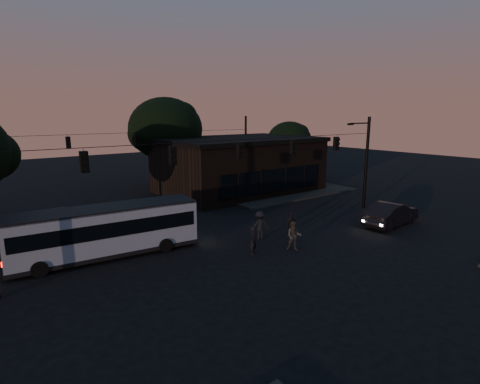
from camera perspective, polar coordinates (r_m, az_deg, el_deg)
ground at (r=20.97m, az=6.73°, el=-9.85°), size 120.00×120.00×0.00m
sidewalk_far_right at (r=38.68m, az=5.18°, el=0.38°), size 14.00×10.00×0.15m
building at (r=37.85m, az=-0.14°, el=4.21°), size 15.40×10.41×5.40m
tree_behind at (r=40.06m, az=-11.27°, el=9.41°), size 7.60×7.60×9.43m
tree_right at (r=45.06m, az=7.52°, el=7.80°), size 5.20×5.20×6.86m
signal_rig_near at (r=22.77m, az=0.00°, el=3.57°), size 26.24×0.30×7.50m
signal_rig_far at (r=36.74m, az=-15.38°, el=5.91°), size 26.24×0.30×7.50m
bus at (r=21.76m, az=-19.70°, el=-5.32°), size 10.07×3.23×2.78m
car at (r=28.43m, az=22.04°, el=-3.09°), size 5.13×2.10×1.65m
pedestrian_a at (r=21.10m, az=2.13°, el=-7.40°), size 0.67×0.57×1.55m
pedestrian_b at (r=21.79m, az=8.23°, el=-6.62°), size 1.06×1.07×1.74m
pedestrian_c at (r=24.00m, az=7.74°, el=-5.01°), size 1.00×0.54×1.62m
pedestrian_d at (r=23.47m, az=3.05°, el=-5.08°), size 1.31×1.00×1.80m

